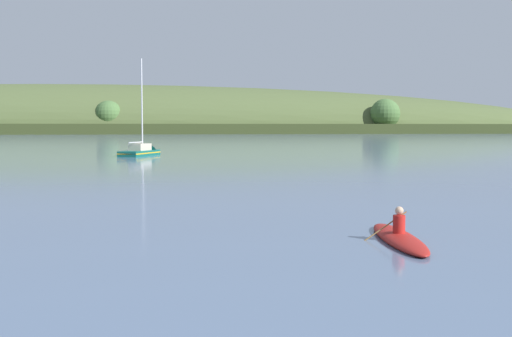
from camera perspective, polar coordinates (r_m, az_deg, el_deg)
name	(u,v)px	position (r m, az deg, el deg)	size (l,w,h in m)	color
far_shoreline_hill	(93,133)	(260.23, -15.39, 3.34)	(571.40, 122.96, 41.22)	#35401E
sailboat_far_left	(143,153)	(61.93, -10.81, 1.46)	(4.81, 6.52, 10.74)	#0F564C
canoe_with_paddler	(399,238)	(16.08, 13.55, -6.46)	(1.87, 4.48, 1.02)	maroon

